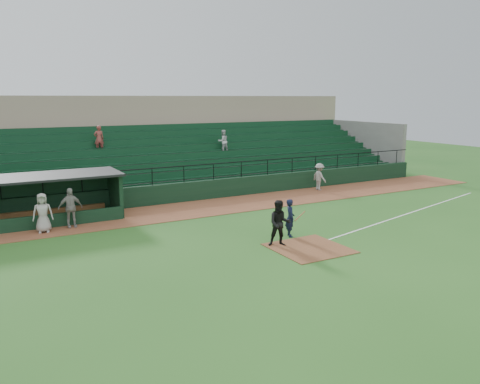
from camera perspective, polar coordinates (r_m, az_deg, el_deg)
ground at (r=21.31m, az=6.60°, el=-5.98°), size 90.00×90.00×0.00m
warning_track at (r=27.96m, az=-3.00°, el=-1.74°), size 40.00×4.00×0.03m
home_plate_dirt at (r=20.54m, az=8.23°, el=-6.64°), size 3.00×3.00×0.03m
foul_line at (r=27.40m, az=18.84°, el=-2.63°), size 17.49×4.44×0.01m
stadium_structure at (r=35.27m, az=-9.13°, el=4.60°), size 38.00×13.08×6.40m
dugout at (r=26.59m, az=-23.81°, el=-0.46°), size 8.90×3.20×2.42m
batter_at_plate at (r=21.97m, az=5.99°, el=-3.08°), size 1.10×0.74×1.74m
umpire at (r=20.50m, az=4.75°, el=-3.73°), size 1.21×1.12×2.00m
runner at (r=33.13m, az=9.44°, el=1.80°), size 0.74×1.22×1.83m
dugout_player_a at (r=24.68m, az=-19.56°, el=-1.77°), size 1.16×0.51×1.95m
dugout_player_b at (r=24.24m, az=-22.45°, el=-2.31°), size 0.99×0.72×1.86m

